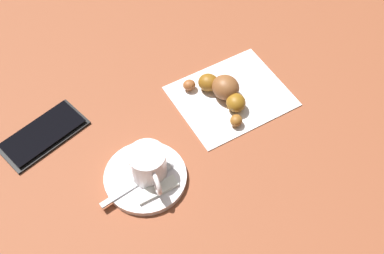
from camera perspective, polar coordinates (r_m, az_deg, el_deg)
The scene contains 8 objects.
ground_plane at distance 0.82m, azimuth -0.37°, elevation -1.83°, with size 1.80×1.80×0.00m, color brown.
saucer at distance 0.78m, azimuth -5.18°, elevation -6.04°, with size 0.13×0.13×0.01m, color white.
espresso_cup at distance 0.76m, azimuth -4.95°, elevation -4.50°, with size 0.06×0.08×0.05m.
teaspoon at distance 0.78m, azimuth -4.92°, elevation -5.77°, with size 0.13×0.03×0.01m.
sugar_packet at distance 0.76m, azimuth -4.11°, elevation -7.29°, with size 0.07×0.02×0.01m, color white.
napkin at distance 0.89m, azimuth 4.56°, elevation 3.63°, with size 0.20×0.16×0.00m, color white.
croissant at distance 0.87m, azimuth 3.61°, elevation 4.22°, with size 0.07×0.14×0.04m.
cell_phone at distance 0.87m, azimuth -16.88°, elevation -0.81°, with size 0.15×0.07×0.01m.
Camera 1 is at (-0.33, -0.33, 0.68)m, focal length 45.97 mm.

